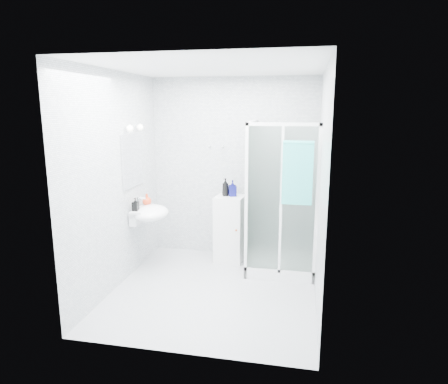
% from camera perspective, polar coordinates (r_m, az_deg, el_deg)
% --- Properties ---
extents(room, '(2.40, 2.60, 2.60)m').
position_cam_1_polar(room, '(4.57, -1.49, 0.97)').
color(room, silver).
rests_on(room, ground).
extents(shower_enclosure, '(0.90, 0.95, 2.00)m').
position_cam_1_polar(shower_enclosure, '(5.43, 7.34, -6.64)').
color(shower_enclosure, white).
rests_on(shower_enclosure, ground).
extents(wall_basin, '(0.46, 0.56, 0.35)m').
position_cam_1_polar(wall_basin, '(5.40, -10.64, -3.00)').
color(wall_basin, white).
rests_on(wall_basin, ground).
extents(mirror, '(0.02, 0.60, 0.70)m').
position_cam_1_polar(mirror, '(5.34, -12.91, 4.44)').
color(mirror, white).
rests_on(mirror, room).
extents(vanity_lights, '(0.10, 0.40, 0.08)m').
position_cam_1_polar(vanity_lights, '(5.29, -12.63, 8.95)').
color(vanity_lights, silver).
rests_on(vanity_lights, room).
extents(wall_hooks, '(0.23, 0.06, 0.03)m').
position_cam_1_polar(wall_hooks, '(5.80, -1.13, 6.50)').
color(wall_hooks, silver).
rests_on(wall_hooks, room).
extents(storage_cabinet, '(0.42, 0.43, 0.95)m').
position_cam_1_polar(storage_cabinet, '(5.72, 0.84, -5.27)').
color(storage_cabinet, white).
rests_on(storage_cabinet, ground).
extents(hand_towel, '(0.36, 0.05, 0.76)m').
position_cam_1_polar(hand_towel, '(4.80, 10.47, 2.89)').
color(hand_towel, '#2FB1AB').
rests_on(hand_towel, shower_enclosure).
extents(shampoo_bottle_a, '(0.13, 0.13, 0.25)m').
position_cam_1_polar(shampoo_bottle_a, '(5.60, 0.20, 0.70)').
color(shampoo_bottle_a, black).
rests_on(shampoo_bottle_a, storage_cabinet).
extents(shampoo_bottle_b, '(0.13, 0.13, 0.23)m').
position_cam_1_polar(shampoo_bottle_b, '(5.59, 1.23, 0.55)').
color(shampoo_bottle_b, '#0E0F56').
rests_on(shampoo_bottle_b, storage_cabinet).
extents(soap_dispenser_orange, '(0.15, 0.15, 0.16)m').
position_cam_1_polar(soap_dispenser_orange, '(5.55, -10.96, -1.05)').
color(soap_dispenser_orange, red).
rests_on(soap_dispenser_orange, wall_basin).
extents(soap_dispenser_black, '(0.08, 0.08, 0.17)m').
position_cam_1_polar(soap_dispenser_black, '(5.28, -12.54, -1.73)').
color(soap_dispenser_black, black).
rests_on(soap_dispenser_black, wall_basin).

